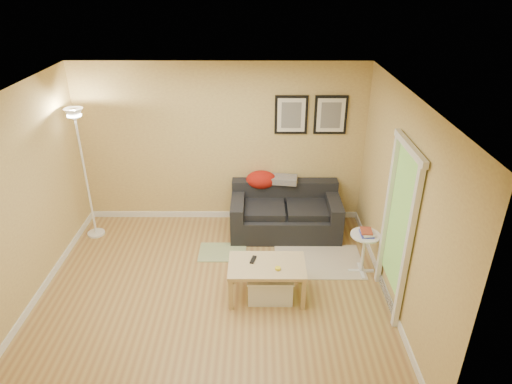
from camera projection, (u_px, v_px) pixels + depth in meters
floor at (214, 293)px, 5.87m from camera, size 4.50×4.50×0.00m
ceiling at (203, 96)px, 4.70m from camera, size 4.50×4.50×0.00m
wall_back at (221, 145)px, 7.07m from camera, size 4.50×0.00×4.50m
wall_front at (184, 327)px, 3.49m from camera, size 4.50×0.00×4.50m
wall_left at (19, 205)px, 5.29m from camera, size 0.00×4.00×4.00m
wall_right at (400, 206)px, 5.27m from camera, size 0.00×4.00×4.00m
baseboard_back at (224, 214)px, 7.62m from camera, size 4.50×0.02×0.10m
baseboard_left at (42, 289)px, 5.85m from camera, size 0.02×4.00×0.10m
baseboard_right at (385, 290)px, 5.83m from camera, size 0.02×4.00×0.10m
sofa at (285, 211)px, 7.06m from camera, size 1.70×0.90×0.75m
red_throw at (261, 180)px, 7.17m from camera, size 0.48×0.36×0.28m
plaid_throw at (284, 180)px, 7.15m from camera, size 0.45×0.32×0.10m
framed_print_left at (291, 115)px, 6.82m from camera, size 0.50×0.04×0.60m
framed_print_right at (331, 115)px, 6.82m from camera, size 0.50×0.04×0.60m
area_rug at (319, 261)px, 6.48m from camera, size 1.25×0.85×0.01m
green_runner at (223, 252)px, 6.69m from camera, size 0.70×0.50×0.01m
coffee_table at (267, 280)px, 5.72m from camera, size 1.11×0.88×0.48m
remote_control at (253, 260)px, 5.68m from camera, size 0.09×0.17×0.02m
tape_roll at (278, 269)px, 5.51m from camera, size 0.07×0.07×0.03m
storage_bin at (270, 286)px, 5.72m from camera, size 0.58×0.42×0.36m
side_table at (363, 253)px, 6.14m from camera, size 0.40×0.40×0.61m
book_stack at (367, 232)px, 5.98m from camera, size 0.21×0.25×0.07m
floor_lamp at (86, 179)px, 6.72m from camera, size 0.27×0.27×2.06m
doorway at (396, 232)px, 5.26m from camera, size 0.12×1.01×2.13m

